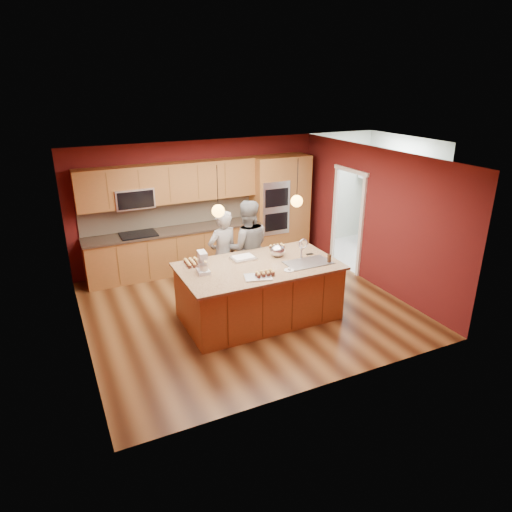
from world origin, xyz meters
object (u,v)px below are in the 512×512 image
island (260,291)px  stand_mixer (203,264)px  person_left (223,255)px  person_right (247,248)px  mixing_bowl (277,251)px

island → stand_mixer: island is taller
island → person_left: (-0.27, 1.00, 0.35)m
person_left → stand_mixer: person_left is taller
island → person_left: bearing=105.2°
island → person_left: size_ratio=1.56×
island → stand_mixer: 1.16m
person_right → person_left: bearing=15.2°
island → person_right: bearing=77.5°
person_right → stand_mixer: bearing=52.2°
mixing_bowl → island: bearing=-153.0°
person_right → stand_mixer: 1.50m
mixing_bowl → person_right: bearing=107.2°
island → stand_mixer: bearing=173.7°
stand_mixer → mixing_bowl: bearing=10.8°
island → person_left: 1.09m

